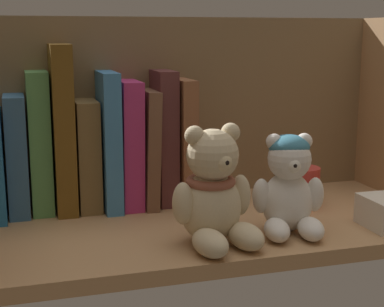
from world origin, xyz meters
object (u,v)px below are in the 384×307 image
(book_6, at_px, (127,142))
(pillar_candle, at_px, (302,187))
(book_9, at_px, (180,139))
(teddy_bear_smaller, at_px, (289,186))
(book_7, at_px, (145,146))
(book_1, at_px, (17,154))
(book_3, at_px, (62,128))
(book_5, at_px, (107,139))
(book_4, at_px, (86,154))
(book_2, at_px, (39,142))
(book_8, at_px, (162,136))
(teddy_bear_larger, at_px, (214,194))

(book_6, height_order, pillar_candle, book_6)
(book_9, bearing_deg, teddy_bear_smaller, -65.14)
(book_6, height_order, book_7, book_6)
(book_1, relative_size, book_6, 0.91)
(book_3, distance_m, book_5, 0.07)
(book_3, distance_m, book_7, 0.13)
(book_4, bearing_deg, book_1, 180.00)
(book_6, xyz_separation_m, book_9, (0.09, 0.00, 0.00))
(book_1, height_order, book_6, book_6)
(book_2, height_order, book_8, book_2)
(book_2, distance_m, teddy_bear_smaller, 0.37)
(book_7, distance_m, book_9, 0.06)
(book_1, xyz_separation_m, book_5, (0.13, 0.00, 0.02))
(book_4, distance_m, book_7, 0.09)
(book_1, distance_m, book_8, 0.22)
(teddy_bear_larger, height_order, teddy_bear_smaller, teddy_bear_larger)
(book_5, xyz_separation_m, book_7, (0.06, 0.00, -0.01))
(book_9, distance_m, teddy_bear_larger, 0.22)
(book_4, xyz_separation_m, teddy_bear_larger, (0.13, -0.21, -0.02))
(book_3, distance_m, teddy_bear_smaller, 0.35)
(book_1, distance_m, book_3, 0.08)
(book_5, height_order, teddy_bear_smaller, book_5)
(book_9, distance_m, teddy_bear_smaller, 0.22)
(book_9, bearing_deg, book_4, 180.00)
(book_1, height_order, book_3, book_3)
(book_2, height_order, book_7, book_2)
(book_4, bearing_deg, teddy_bear_smaller, -39.75)
(book_3, height_order, teddy_bear_smaller, book_3)
(book_5, relative_size, teddy_bear_larger, 1.36)
(book_4, relative_size, book_5, 0.80)
(book_9, height_order, teddy_bear_larger, book_9)
(book_4, distance_m, book_9, 0.15)
(book_1, distance_m, book_4, 0.10)
(book_1, bearing_deg, teddy_bear_larger, -42.57)
(book_5, xyz_separation_m, book_8, (0.09, 0.00, -0.00))
(book_3, xyz_separation_m, book_9, (0.18, 0.00, -0.03))
(book_3, bearing_deg, book_1, 180.00)
(teddy_bear_larger, bearing_deg, book_6, 107.81)
(book_2, bearing_deg, book_3, 0.00)
(book_4, bearing_deg, teddy_bear_larger, -58.34)
(book_2, bearing_deg, teddy_bear_larger, -46.98)
(book_7, relative_size, pillar_candle, 2.95)
(book_3, distance_m, book_9, 0.19)
(book_1, bearing_deg, book_5, 0.00)
(book_5, xyz_separation_m, pillar_candle, (0.29, -0.09, -0.07))
(book_5, bearing_deg, book_1, 180.00)
(book_1, distance_m, teddy_bear_larger, 0.32)
(book_1, height_order, teddy_bear_smaller, book_1)
(book_3, relative_size, pillar_candle, 4.09)
(book_1, relative_size, book_2, 0.84)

